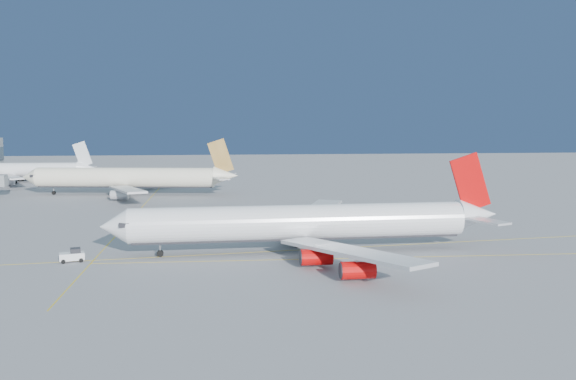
% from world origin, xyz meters
% --- Properties ---
extents(ground, '(500.00, 500.00, 0.00)m').
position_xyz_m(ground, '(0.00, 0.00, 0.00)').
color(ground, slate).
rests_on(ground, ground).
extents(taxiway_lines, '(118.86, 140.00, 0.02)m').
position_xyz_m(taxiway_lines, '(-14.71, 6.34, 0.01)').
color(taxiway_lines, gold).
rests_on(taxiway_lines, ground).
extents(airliner_virgin, '(73.67, 66.14, 18.18)m').
position_xyz_m(airliner_virgin, '(-2.15, -8.46, 5.48)').
color(airliner_virgin, white).
rests_on(airliner_virgin, ground).
extents(airliner_etihad, '(66.88, 61.41, 17.45)m').
position_xyz_m(airliner_etihad, '(-46.88, 75.60, 5.31)').
color(airliner_etihad, beige).
rests_on(airliner_etihad, ground).
extents(airliner_third, '(55.32, 51.12, 14.87)m').
position_xyz_m(airliner_third, '(-92.38, 113.52, 4.50)').
color(airliner_third, white).
rests_on(airliner_third, ground).
extents(pushback_tug, '(4.55, 3.42, 2.33)m').
position_xyz_m(pushback_tug, '(-43.37, -12.21, 1.08)').
color(pushback_tug, white).
rests_on(pushback_tug, ground).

